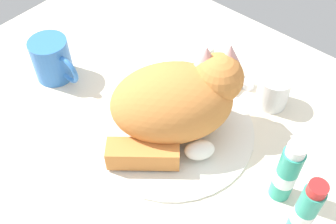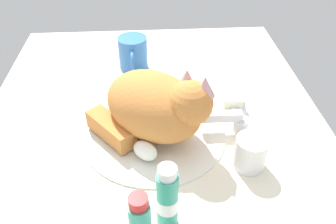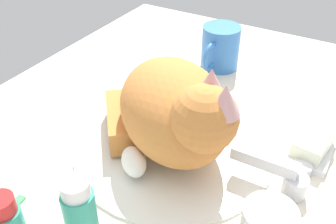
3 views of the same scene
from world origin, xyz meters
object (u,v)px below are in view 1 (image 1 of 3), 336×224
at_px(coffee_mug, 52,60).
at_px(soap_bar, 195,49).
at_px(toothpaste_bottle, 287,173).
at_px(mouthwash_bottle, 305,212).
at_px(cat, 179,101).
at_px(rinse_cup, 273,91).
at_px(faucet, 226,73).

distance_m(coffee_mug, soap_bar, 0.32).
height_order(toothpaste_bottle, mouthwash_bottle, mouthwash_bottle).
bearing_deg(coffee_mug, mouthwash_bottle, 2.13).
bearing_deg(soap_bar, cat, -60.59).
relative_size(cat, toothpaste_bottle, 2.11).
bearing_deg(cat, rinse_cup, 61.10).
relative_size(soap_bar, mouthwash_bottle, 0.52).
bearing_deg(toothpaste_bottle, mouthwash_bottle, -38.12).
bearing_deg(faucet, soap_bar, 169.58).
relative_size(cat, rinse_cup, 4.16).
bearing_deg(mouthwash_bottle, cat, 172.49).
bearing_deg(toothpaste_bottle, rinse_cup, 125.46).
height_order(soap_bar, mouthwash_bottle, mouthwash_bottle).
bearing_deg(coffee_mug, faucet, 38.11).
bearing_deg(rinse_cup, mouthwash_bottle, -50.48).
distance_m(faucet, coffee_mug, 0.38).
height_order(faucet, cat, cat).
relative_size(faucet, rinse_cup, 1.75).
bearing_deg(rinse_cup, cat, -118.90).
relative_size(faucet, coffee_mug, 0.98).
xyz_separation_m(faucet, coffee_mug, (-0.30, -0.23, 0.02)).
xyz_separation_m(coffee_mug, soap_bar, (0.20, 0.25, -0.02)).
bearing_deg(rinse_cup, soap_bar, 177.65).
xyz_separation_m(faucet, cat, (0.01, -0.17, 0.06)).
relative_size(rinse_cup, mouthwash_bottle, 0.49).
xyz_separation_m(rinse_cup, toothpaste_bottle, (0.13, -0.18, 0.03)).
xyz_separation_m(cat, mouthwash_bottle, (0.28, -0.04, -0.02)).
bearing_deg(faucet, cat, -87.02).
relative_size(coffee_mug, mouthwash_bottle, 0.88).
height_order(cat, mouthwash_bottle, cat).
distance_m(toothpaste_bottle, mouthwash_bottle, 0.07).
bearing_deg(rinse_cup, coffee_mug, -149.21).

